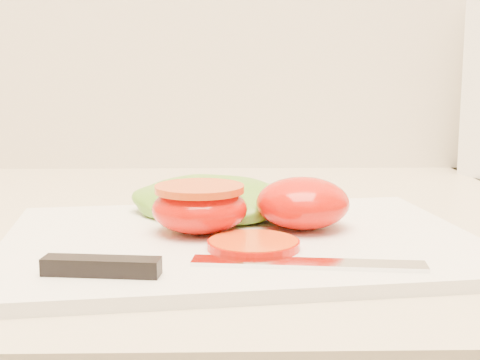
{
  "coord_description": "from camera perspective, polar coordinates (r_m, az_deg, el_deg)",
  "views": [
    {
      "loc": [
        -0.17,
        1.02,
        1.08
      ],
      "look_at": [
        -0.15,
        1.57,
        0.99
      ],
      "focal_mm": 50.0,
      "sensor_mm": 36.0,
      "label": 1
    }
  ],
  "objects": [
    {
      "name": "lettuce_leaf_0",
      "position": [
        0.63,
        -2.53,
        -1.7
      ],
      "size": [
        0.18,
        0.15,
        0.03
      ],
      "primitive_type": "ellipsoid",
      "rotation": [
        0.0,
        0.0,
        -0.36
      ],
      "color": "#62AC2D",
      "rests_on": "cutting_board"
    },
    {
      "name": "lettuce_leaf_1",
      "position": [
        0.64,
        1.71,
        -1.81
      ],
      "size": [
        0.12,
        0.12,
        0.02
      ],
      "primitive_type": "ellipsoid",
      "rotation": [
        0.0,
        0.0,
        0.67
      ],
      "color": "#62AC2D",
      "rests_on": "cutting_board"
    },
    {
      "name": "knife",
      "position": [
        0.46,
        -4.73,
        -7.26
      ],
      "size": [
        0.27,
        0.05,
        0.01
      ],
      "rotation": [
        0.0,
        0.0,
        -0.12
      ],
      "color": "silver",
      "rests_on": "cutting_board"
    },
    {
      "name": "tomato_half_dome",
      "position": [
        0.58,
        5.37,
        -1.95
      ],
      "size": [
        0.08,
        0.08,
        0.04
      ],
      "primitive_type": "ellipsoid",
      "color": "red",
      "rests_on": "cutting_board"
    },
    {
      "name": "tomato_slice_0",
      "position": [
        0.52,
        1.16,
        -5.51
      ],
      "size": [
        0.07,
        0.07,
        0.01
      ],
      "primitive_type": "cylinder",
      "color": "#E34E0D",
      "rests_on": "cutting_board"
    },
    {
      "name": "cutting_board",
      "position": [
        0.56,
        0.02,
        -5.24
      ],
      "size": [
        0.42,
        0.33,
        0.01
      ],
      "primitive_type": "cube",
      "rotation": [
        0.0,
        0.0,
        0.13
      ],
      "color": "white",
      "rests_on": "counter"
    },
    {
      "name": "tomato_half_cut",
      "position": [
        0.56,
        -3.46,
        -2.27
      ],
      "size": [
        0.08,
        0.08,
        0.04
      ],
      "color": "red",
      "rests_on": "cutting_board"
    }
  ]
}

